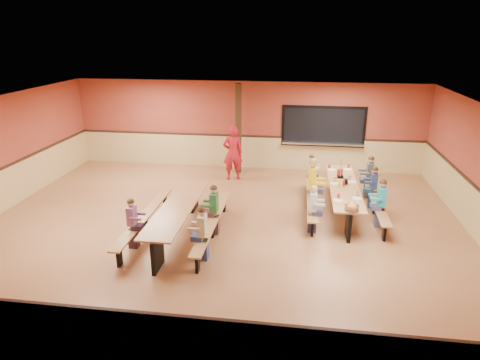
# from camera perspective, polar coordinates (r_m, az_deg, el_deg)

# --- Properties ---
(ground) EXTENTS (12.00, 12.00, 0.00)m
(ground) POSITION_cam_1_polar(r_m,az_deg,el_deg) (10.64, -2.55, -6.34)
(ground) COLOR brown
(ground) RESTS_ON ground
(room_envelope) EXTENTS (12.04, 10.04, 3.02)m
(room_envelope) POSITION_cam_1_polar(r_m,az_deg,el_deg) (10.35, -2.61, -2.90)
(room_envelope) COLOR #993E2C
(room_envelope) RESTS_ON ground
(kitchen_pass_through) EXTENTS (2.78, 0.28, 1.38)m
(kitchen_pass_through) POSITION_cam_1_polar(r_m,az_deg,el_deg) (14.73, 11.03, 6.79)
(kitchen_pass_through) COLOR black
(kitchen_pass_through) RESTS_ON ground
(structural_post) EXTENTS (0.18, 0.18, 3.00)m
(structural_post) POSITION_cam_1_polar(r_m,az_deg,el_deg) (14.30, -0.22, 6.82)
(structural_post) COLOR #2F200F
(structural_post) RESTS_ON ground
(cafeteria_table_main) EXTENTS (1.91, 3.70, 0.74)m
(cafeteria_table_main) POSITION_cam_1_polar(r_m,az_deg,el_deg) (11.65, 13.60, -1.72)
(cafeteria_table_main) COLOR #9F6D3F
(cafeteria_table_main) RESTS_ON ground
(cafeteria_table_second) EXTENTS (1.91, 3.70, 0.74)m
(cafeteria_table_second) POSITION_cam_1_polar(r_m,az_deg,el_deg) (10.16, -8.25, -4.55)
(cafeteria_table_second) COLOR #9F6D3F
(cafeteria_table_second) RESTS_ON ground
(seated_child_white_left) EXTENTS (0.35, 0.29, 1.17)m
(seated_child_white_left) POSITION_cam_1_polar(r_m,az_deg,el_deg) (10.34, 9.69, -3.85)
(seated_child_white_left) COLOR #B8B9BF
(seated_child_white_left) RESTS_ON ground
(seated_adult_yellow) EXTENTS (0.45, 0.37, 1.37)m
(seated_adult_yellow) POSITION_cam_1_polar(r_m,az_deg,el_deg) (11.70, 9.57, -0.51)
(seated_adult_yellow) COLOR yellow
(seated_adult_yellow) RESTS_ON ground
(seated_child_grey_left) EXTENTS (0.32, 0.26, 1.12)m
(seated_child_grey_left) POSITION_cam_1_polar(r_m,az_deg,el_deg) (12.98, 9.44, 0.91)
(seated_child_grey_left) COLOR silver
(seated_child_grey_left) RESTS_ON ground
(seated_child_teal_right) EXTENTS (0.37, 0.30, 1.21)m
(seated_child_teal_right) POSITION_cam_1_polar(r_m,az_deg,el_deg) (11.02, 18.25, -2.99)
(seated_child_teal_right) COLOR teal
(seated_child_teal_right) RESTS_ON ground
(seated_child_navy_right) EXTENTS (0.34, 0.28, 1.15)m
(seated_child_navy_right) POSITION_cam_1_polar(r_m,az_deg,el_deg) (12.13, 17.33, -0.97)
(seated_child_navy_right) COLOR navy
(seated_child_navy_right) RESTS_ON ground
(seated_child_char_right) EXTENTS (0.38, 0.31, 1.23)m
(seated_child_char_right) POSITION_cam_1_polar(r_m,az_deg,el_deg) (12.83, 16.85, 0.37)
(seated_child_char_right) COLOR #43494C
(seated_child_char_right) RESTS_ON ground
(seated_child_purple_sec) EXTENTS (0.34, 0.28, 1.15)m
(seated_child_purple_sec) POSITION_cam_1_polar(r_m,az_deg,el_deg) (9.77, -14.14, -5.65)
(seated_child_purple_sec) COLOR #8E5B88
(seated_child_purple_sec) RESTS_ON ground
(seated_child_green_sec) EXTENTS (0.37, 0.30, 1.21)m
(seated_child_green_sec) POSITION_cam_1_polar(r_m,az_deg,el_deg) (10.11, -3.47, -4.02)
(seated_child_green_sec) COLOR #286131
(seated_child_green_sec) RESTS_ON ground
(seated_child_tan_sec) EXTENTS (0.36, 0.29, 1.18)m
(seated_child_tan_sec) POSITION_cam_1_polar(r_m,az_deg,el_deg) (9.02, -5.02, -7.17)
(seated_child_tan_sec) COLOR beige
(seated_child_tan_sec) RESTS_ON ground
(standing_woman) EXTENTS (0.75, 0.62, 1.78)m
(standing_woman) POSITION_cam_1_polar(r_m,az_deg,el_deg) (13.73, -0.98, 3.66)
(standing_woman) COLOR #B31421
(standing_woman) RESTS_ON ground
(punch_pitcher) EXTENTS (0.16, 0.16, 0.22)m
(punch_pitcher) POSITION_cam_1_polar(r_m,az_deg,el_deg) (12.19, 13.16, 0.88)
(punch_pitcher) COLOR #B21C17
(punch_pitcher) RESTS_ON cafeteria_table_main
(chip_bowl) EXTENTS (0.32, 0.32, 0.15)m
(chip_bowl) POSITION_cam_1_polar(r_m,az_deg,el_deg) (10.03, 14.68, -3.55)
(chip_bowl) COLOR orange
(chip_bowl) RESTS_ON cafeteria_table_main
(napkin_dispenser) EXTENTS (0.10, 0.14, 0.13)m
(napkin_dispenser) POSITION_cam_1_polar(r_m,az_deg,el_deg) (11.69, 13.91, -0.21)
(napkin_dispenser) COLOR black
(napkin_dispenser) RESTS_ON cafeteria_table_main
(condiment_mustard) EXTENTS (0.06, 0.06, 0.17)m
(condiment_mustard) POSITION_cam_1_polar(r_m,az_deg,el_deg) (11.45, 13.07, -0.45)
(condiment_mustard) COLOR yellow
(condiment_mustard) RESTS_ON cafeteria_table_main
(condiment_ketchup) EXTENTS (0.06, 0.06, 0.17)m
(condiment_ketchup) POSITION_cam_1_polar(r_m,az_deg,el_deg) (11.51, 13.68, -0.40)
(condiment_ketchup) COLOR #B2140F
(condiment_ketchup) RESTS_ON cafeteria_table_main
(table_paddle) EXTENTS (0.16, 0.16, 0.56)m
(table_paddle) POSITION_cam_1_polar(r_m,az_deg,el_deg) (12.14, 13.27, 0.92)
(table_paddle) COLOR black
(table_paddle) RESTS_ON cafeteria_table_main
(place_settings) EXTENTS (0.65, 3.30, 0.11)m
(place_settings) POSITION_cam_1_polar(r_m,az_deg,el_deg) (11.56, 13.71, -0.47)
(place_settings) COLOR beige
(place_settings) RESTS_ON cafeteria_table_main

